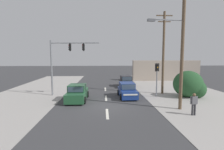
{
  "coord_description": "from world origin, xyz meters",
  "views": [
    {
      "loc": [
        -0.3,
        -14.62,
        4.2
      ],
      "look_at": [
        0.67,
        4.0,
        2.28
      ],
      "focal_mm": 28.0,
      "sensor_mm": 36.0,
      "label": 1
    }
  ],
  "objects": [
    {
      "name": "ground_plane",
      "position": [
        0.0,
        0.0,
        0.0
      ],
      "size": [
        140.0,
        140.0,
        0.0
      ],
      "primitive_type": "plane",
      "color": "#3A3A3D"
    },
    {
      "name": "roadside_bush",
      "position": [
        8.76,
        2.99,
        1.31
      ],
      "size": [
        3.22,
        2.76,
        2.77
      ],
      "color": "#234C28",
      "rests_on": "ground"
    },
    {
      "name": "lane_dash_near",
      "position": [
        0.0,
        -2.0,
        0.0
      ],
      "size": [
        0.2,
        2.4,
        0.01
      ],
      "primitive_type": "cube",
      "color": "silver",
      "rests_on": "ground"
    },
    {
      "name": "kerb_left_verge",
      "position": [
        -8.5,
        4.0,
        0.01
      ],
      "size": [
        8.0,
        40.0,
        0.02
      ],
      "primitive_type": "cube",
      "color": "#A39E99",
      "rests_on": "ground"
    },
    {
      "name": "sedan_receding_far",
      "position": [
        -2.8,
        2.21,
        0.7
      ],
      "size": [
        1.94,
        4.26,
        1.56
      ],
      "color": "#235633",
      "rests_on": "ground"
    },
    {
      "name": "pedestal_signal_right_kerb",
      "position": [
        5.32,
        3.17,
        2.42
      ],
      "size": [
        0.44,
        0.3,
        3.56
      ],
      "color": "slate",
      "rests_on": "ground"
    },
    {
      "name": "lane_dash_far",
      "position": [
        0.0,
        8.0,
        0.0
      ],
      "size": [
        0.2,
        2.4,
        0.01
      ],
      "primitive_type": "cube",
      "color": "silver",
      "rests_on": "ground"
    },
    {
      "name": "hatchback_oncoming_near",
      "position": [
        2.99,
        9.87,
        0.7
      ],
      "size": [
        1.85,
        3.68,
        1.53
      ],
      "color": "black",
      "rests_on": "ground"
    },
    {
      "name": "shopfront_wall_far",
      "position": [
        11.0,
        16.0,
        1.8
      ],
      "size": [
        12.0,
        1.0,
        3.6
      ],
      "primitive_type": "cube",
      "color": "#A39384",
      "rests_on": "ground"
    },
    {
      "name": "traffic_signal_mast",
      "position": [
        -4.58,
        4.48,
        4.15
      ],
      "size": [
        5.27,
        0.64,
        6.0
      ],
      "color": "slate",
      "rests_on": "ground"
    },
    {
      "name": "utility_pole_foreground_right",
      "position": [
        5.76,
        -1.21,
        5.23
      ],
      "size": [
        3.78,
        0.57,
        9.72
      ],
      "color": "brown",
      "rests_on": "ground"
    },
    {
      "name": "utility_pole_midground_right",
      "position": [
        6.49,
        4.78,
        4.83
      ],
      "size": [
        1.8,
        0.26,
        9.19
      ],
      "color": "brown",
      "rests_on": "ground"
    },
    {
      "name": "kerb_right_verge",
      "position": [
        9.0,
        2.0,
        0.01
      ],
      "size": [
        10.0,
        44.0,
        0.02
      ],
      "primitive_type": "cube",
      "color": "#A39E99",
      "rests_on": "ground"
    },
    {
      "name": "pedestrian_at_kerb",
      "position": [
        6.2,
        -2.71,
        0.93
      ],
      "size": [
        0.56,
        0.23,
        1.63
      ],
      "color": "#333338",
      "rests_on": "ground"
    },
    {
      "name": "hatchback_crossing_left",
      "position": [
        2.22,
        3.27,
        0.7
      ],
      "size": [
        1.86,
        3.68,
        1.53
      ],
      "color": "navy",
      "rests_on": "ground"
    },
    {
      "name": "lane_dash_mid",
      "position": [
        0.0,
        3.0,
        0.0
      ],
      "size": [
        0.2,
        2.4,
        0.01
      ],
      "primitive_type": "cube",
      "color": "silver",
      "rests_on": "ground"
    }
  ]
}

